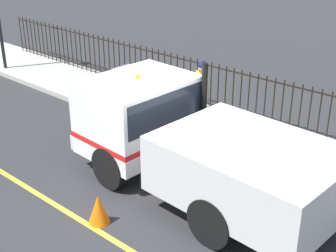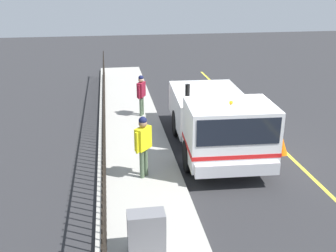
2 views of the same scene
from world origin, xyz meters
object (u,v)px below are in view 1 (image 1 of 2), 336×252
object	(u,v)px
work_truck	(185,138)
worker_standing	(202,87)
utility_cabinet	(125,81)
traffic_cone	(99,209)

from	to	relation	value
work_truck	worker_standing	size ratio (longest dim) A/B	3.35
utility_cabinet	traffic_cone	bearing A→B (deg)	-138.44
work_truck	utility_cabinet	distance (m)	5.61
worker_standing	traffic_cone	world-z (taller)	worker_standing
worker_standing	utility_cabinet	size ratio (longest dim) A/B	1.97
work_truck	worker_standing	bearing A→B (deg)	34.04
work_truck	traffic_cone	world-z (taller)	work_truck
work_truck	utility_cabinet	world-z (taller)	work_truck
worker_standing	traffic_cone	bearing A→B (deg)	-34.43
work_truck	utility_cabinet	size ratio (longest dim) A/B	6.59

